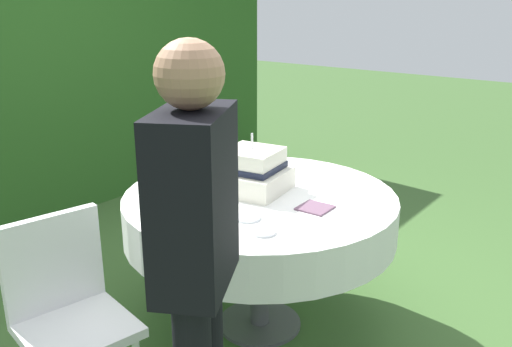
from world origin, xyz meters
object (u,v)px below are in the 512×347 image
Objects in this scene: serving_plate_right at (264,232)px; standing_person at (196,261)px; wedding_cake at (252,171)px; garden_chair at (67,305)px; serving_plate_near at (192,215)px; serving_plate_far at (247,217)px; napkin_stack at (315,208)px; serving_plate_left at (219,167)px; cake_table at (260,214)px.

standing_person reaches higher than serving_plate_right.
wedding_cake is 1.09m from garden_chair.
serving_plate_near is at bearing 45.26° from standing_person.
serving_plate_far is 0.84× the size of napkin_stack.
standing_person is (-1.18, -0.95, 0.17)m from serving_plate_left.
cake_table is at bearing -114.28° from serving_plate_left.
serving_plate_near and serving_plate_right have the same top height.
serving_plate_far is (-0.31, -0.22, -0.09)m from wedding_cake.
garden_chair is at bearing 93.76° from standing_person.
napkin_stack is (-0.02, -0.39, -0.10)m from wedding_cake.
cake_table is 0.34m from serving_plate_far.
serving_plate_near reaches higher than napkin_stack.
serving_plate_right is at bearing 176.32° from napkin_stack.
napkin_stack is at bearing 9.83° from standing_person.
napkin_stack is at bearing -43.03° from serving_plate_near.
wedding_cake is at bearing 43.28° from serving_plate_right.
serving_plate_right is (0.05, -0.37, 0.00)m from serving_plate_near.
wedding_cake is 0.39m from serving_plate_far.
napkin_stack reaches higher than cake_table.
serving_plate_far is at bearing -58.58° from serving_plate_near.
napkin_stack is at bearing -3.68° from serving_plate_right.
serving_plate_right is at bearing -136.72° from wedding_cake.
wedding_cake is 0.45m from serving_plate_near.
serving_plate_left is (0.18, 0.39, -0.09)m from wedding_cake.
garden_chair is (-1.02, 0.51, -0.22)m from napkin_stack.
serving_plate_far is 0.78m from serving_plate_left.
garden_chair is at bearing 155.37° from serving_plate_far.
napkin_stack is (0.42, -0.39, -0.00)m from serving_plate_near.
garden_chair is at bearing 153.32° from napkin_stack.
wedding_cake is (0.02, 0.07, 0.21)m from cake_table.
serving_plate_near is 0.25m from serving_plate_far.
serving_plate_left is at bearing 75.22° from napkin_stack.
standing_person reaches higher than cake_table.
cake_table is at bearing -107.89° from wedding_cake.
garden_chair is at bearing 173.53° from wedding_cake.
wedding_cake is 1.14m from standing_person.
garden_chair reaches higher than serving_plate_far.
serving_plate_far is at bearing 61.74° from serving_plate_right.
serving_plate_far is 0.08× the size of standing_person.
cake_table is 13.04× the size of serving_plate_right.
serving_plate_near is at bearing -147.98° from serving_plate_left.
cake_table is at bearing -8.93° from serving_plate_near.
serving_plate_right is (-0.39, -0.37, -0.09)m from wedding_cake.
standing_person is (-0.60, -0.19, 0.17)m from serving_plate_right.
serving_plate_left is at bearing 65.72° from cake_table.
serving_plate_left is at bearing 38.86° from standing_person.
garden_chair reaches higher than serving_plate_left.
serving_plate_far is 0.98× the size of serving_plate_left.
serving_plate_left is at bearing 32.02° from serving_plate_near.
serving_plate_far is at bearing 26.76° from standing_person.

